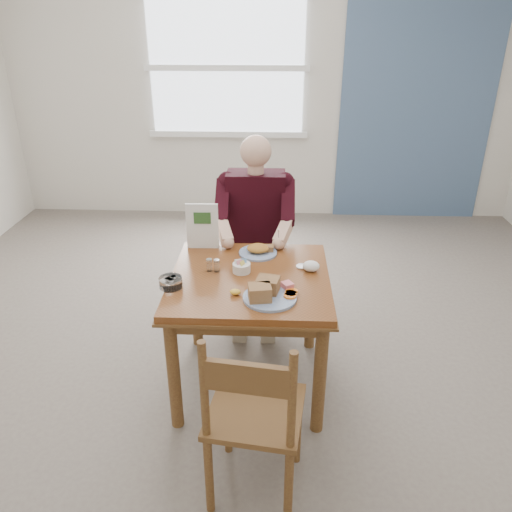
{
  "coord_description": "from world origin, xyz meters",
  "views": [
    {
      "loc": [
        0.14,
        -2.5,
        2.08
      ],
      "look_at": [
        0.03,
        0.0,
        0.88
      ],
      "focal_mm": 35.0,
      "sensor_mm": 36.0,
      "label": 1
    }
  ],
  "objects_px": {
    "diner": "(255,220)",
    "far_plate": "(259,250)",
    "chair_far": "(256,258)",
    "chair_near": "(254,416)",
    "near_plate": "(268,292)",
    "table": "(250,293)"
  },
  "relations": [
    {
      "from": "chair_far",
      "to": "far_plate",
      "type": "xyz_separation_m",
      "value": [
        0.04,
        -0.5,
        0.3
      ]
    },
    {
      "from": "chair_near",
      "to": "diner",
      "type": "xyz_separation_m",
      "value": [
        -0.06,
        1.52,
        0.33
      ]
    },
    {
      "from": "diner",
      "to": "far_plate",
      "type": "relative_size",
      "value": 5.65
    },
    {
      "from": "chair_far",
      "to": "chair_near",
      "type": "relative_size",
      "value": 1.0
    },
    {
      "from": "table",
      "to": "far_plate",
      "type": "distance_m",
      "value": 0.33
    },
    {
      "from": "table",
      "to": "diner",
      "type": "relative_size",
      "value": 0.66
    },
    {
      "from": "chair_far",
      "to": "near_plate",
      "type": "bearing_deg",
      "value": -84.11
    },
    {
      "from": "table",
      "to": "chair_near",
      "type": "xyz_separation_m",
      "value": [
        0.06,
        -0.82,
        -0.16
      ]
    },
    {
      "from": "diner",
      "to": "near_plate",
      "type": "distance_m",
      "value": 0.95
    },
    {
      "from": "chair_near",
      "to": "far_plate",
      "type": "distance_m",
      "value": 1.15
    },
    {
      "from": "chair_near",
      "to": "near_plate",
      "type": "relative_size",
      "value": 3.13
    },
    {
      "from": "chair_near",
      "to": "far_plate",
      "type": "relative_size",
      "value": 3.88
    },
    {
      "from": "chair_far",
      "to": "chair_near",
      "type": "bearing_deg",
      "value": -87.85
    },
    {
      "from": "chair_far",
      "to": "far_plate",
      "type": "height_order",
      "value": "chair_far"
    },
    {
      "from": "chair_near",
      "to": "near_plate",
      "type": "distance_m",
      "value": 0.65
    },
    {
      "from": "table",
      "to": "chair_far",
      "type": "bearing_deg",
      "value": 90.0
    },
    {
      "from": "near_plate",
      "to": "far_plate",
      "type": "bearing_deg",
      "value": 97.23
    },
    {
      "from": "far_plate",
      "to": "diner",
      "type": "bearing_deg",
      "value": 95.4
    },
    {
      "from": "chair_far",
      "to": "far_plate",
      "type": "distance_m",
      "value": 0.58
    },
    {
      "from": "chair_near",
      "to": "far_plate",
      "type": "xyz_separation_m",
      "value": [
        -0.02,
        1.11,
        0.3
      ]
    },
    {
      "from": "table",
      "to": "far_plate",
      "type": "height_order",
      "value": "far_plate"
    },
    {
      "from": "chair_near",
      "to": "near_plate",
      "type": "bearing_deg",
      "value": 85.38
    }
  ]
}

